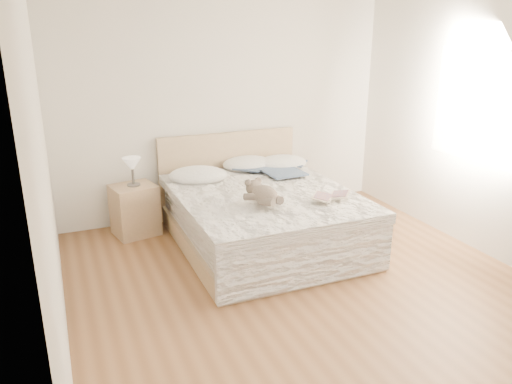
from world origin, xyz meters
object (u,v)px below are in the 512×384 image
bed (260,215)px  table_lamp (132,166)px  photo_book (203,177)px  childrens_book (331,196)px  teddy_bear (265,202)px  nightstand (135,210)px

bed → table_lamp: bed is taller
table_lamp → photo_book: (0.73, -0.20, -0.15)m
photo_book → childrens_book: 1.47m
table_lamp → childrens_book: bearing=-38.1°
photo_book → teddy_bear: size_ratio=0.86×
bed → childrens_book: size_ratio=5.59×
bed → nightstand: 1.40m
nightstand → photo_book: (0.74, -0.20, 0.35)m
teddy_bear → table_lamp: bearing=111.4°
bed → childrens_book: bearing=-49.0°
bed → teddy_bear: (-0.18, -0.52, 0.34)m
bed → photo_book: (-0.45, 0.54, 0.32)m
bed → nightstand: (-1.19, 0.74, -0.03)m
bed → table_lamp: (-1.18, 0.74, 0.48)m
teddy_bear → photo_book: bearing=87.3°
photo_book → childrens_book: (0.95, -1.12, 0.00)m
childrens_book → nightstand: bearing=-177.2°
table_lamp → teddy_bear: bearing=-51.7°
childrens_book → teddy_bear: 0.68m
photo_book → childrens_book: bearing=-49.7°
childrens_book → teddy_bear: teddy_bear is taller
table_lamp → photo_book: bearing=-15.3°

